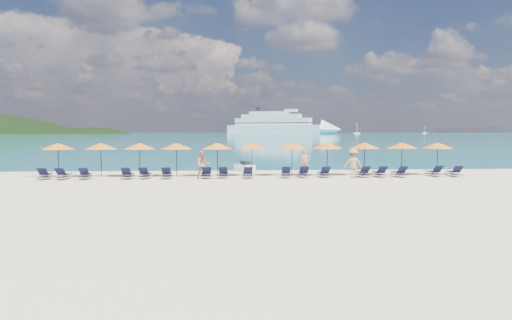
{
  "coord_description": "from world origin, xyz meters",
  "views": [
    {
      "loc": [
        -2.28,
        -27.82,
        2.98
      ],
      "look_at": [
        0.0,
        3.0,
        1.2
      ],
      "focal_mm": 35.0,
      "sensor_mm": 36.0,
      "label": 1
    }
  ],
  "objects": [
    {
      "name": "lounger_9",
      "position": [
        2.01,
        4.0,
        0.24
      ],
      "size": [
        0.77,
        1.75,
        0.66
      ],
      "rotation": [
        0.0,
        0.0,
        -0.09
      ],
      "color": "silver",
      "rests_on": "ground"
    },
    {
      "name": "sea",
      "position": [
        0.0,
        660.0,
        0.01
      ],
      "size": [
        1600.0,
        1300.0,
        0.01
      ],
      "primitive_type": "cube",
      "color": "#1FA9B2",
      "rests_on": "ground"
    },
    {
      "name": "lounger_1",
      "position": [
        -11.94,
        3.8,
        0.24
      ],
      "size": [
        0.71,
        1.73,
        0.66
      ],
      "rotation": [
        0.0,
        0.0,
        -0.06
      ],
      "color": "silver",
      "rests_on": "ground"
    },
    {
      "name": "beachgoer_a",
      "position": [
        3.36,
        4.57,
        0.91
      ],
      "size": [
        0.72,
        0.53,
        1.82
      ],
      "primitive_type": "imported",
      "rotation": [
        0.0,
        0.0,
        0.15
      ],
      "color": "tan",
      "rests_on": "ground"
    },
    {
      "name": "beachgoer_b",
      "position": [
        -3.3,
        3.59,
        0.89
      ],
      "size": [
        0.93,
        0.61,
        1.78
      ],
      "primitive_type": "imported",
      "rotation": [
        0.0,
        0.0,
        0.14
      ],
      "color": "tan",
      "rests_on": "ground"
    },
    {
      "name": "lounger_3",
      "position": [
        -8.02,
        3.85,
        0.24
      ],
      "size": [
        0.65,
        1.71,
        0.66
      ],
      "rotation": [
        0.0,
        0.0,
        -0.02
      ],
      "color": "silver",
      "rests_on": "ground"
    },
    {
      "name": "umbrella_8",
      "position": [
        7.52,
        5.24,
        2.02
      ],
      "size": [
        2.1,
        2.1,
        2.28
      ],
      "color": "black",
      "rests_on": "ground"
    },
    {
      "name": "umbrella_2",
      "position": [
        -7.48,
        5.31,
        2.02
      ],
      "size": [
        2.1,
        2.1,
        2.28
      ],
      "color": "black",
      "rests_on": "ground"
    },
    {
      "name": "lounger_6",
      "position": [
        -3.12,
        3.95,
        0.24
      ],
      "size": [
        0.79,
        1.75,
        0.66
      ],
      "rotation": [
        0.0,
        0.0,
        0.1
      ],
      "color": "silver",
      "rests_on": "ground"
    },
    {
      "name": "lounger_12",
      "position": [
        7.05,
        3.93,
        0.24
      ],
      "size": [
        0.64,
        1.71,
        0.66
      ],
      "rotation": [
        0.0,
        0.0,
        0.01
      ],
      "color": "silver",
      "rests_on": "ground"
    },
    {
      "name": "lounger_5",
      "position": [
        -5.59,
        3.94,
        0.24
      ],
      "size": [
        0.68,
        1.72,
        0.66
      ],
      "rotation": [
        0.0,
        0.0,
        0.04
      ],
      "color": "silver",
      "rests_on": "ground"
    },
    {
      "name": "lounger_7",
      "position": [
        -2.01,
        4.0,
        0.24
      ],
      "size": [
        0.71,
        1.73,
        0.66
      ],
      "rotation": [
        0.0,
        0.0,
        -0.05
      ],
      "color": "silver",
      "rests_on": "ground"
    },
    {
      "name": "umbrella_4",
      "position": [
        -2.4,
        5.31,
        2.02
      ],
      "size": [
        2.1,
        2.1,
        2.28
      ],
      "color": "black",
      "rests_on": "ground"
    },
    {
      "name": "lounger_13",
      "position": [
        8.15,
        3.91,
        0.24
      ],
      "size": [
        0.69,
        1.72,
        0.66
      ],
      "rotation": [
        0.0,
        0.0,
        0.04
      ],
      "color": "silver",
      "rests_on": "ground"
    },
    {
      "name": "lounger_2",
      "position": [
        -10.62,
        3.93,
        0.24
      ],
      "size": [
        0.71,
        1.73,
        0.66
      ],
      "rotation": [
        0.0,
        0.0,
        0.06
      ],
      "color": "silver",
      "rests_on": "ground"
    },
    {
      "name": "beachgoer_c",
      "position": [
        6.26,
        3.42,
        0.94
      ],
      "size": [
        1.25,
        0.65,
        1.88
      ],
      "primitive_type": "imported",
      "rotation": [
        0.0,
        0.0,
        3.07
      ],
      "color": "tan",
      "rests_on": "ground"
    },
    {
      "name": "umbrella_1",
      "position": [
        -9.98,
        5.33,
        2.02
      ],
      "size": [
        2.1,
        2.1,
        2.28
      ],
      "color": "black",
      "rests_on": "ground"
    },
    {
      "name": "lounger_0",
      "position": [
        -13.08,
        3.93,
        0.24
      ],
      "size": [
        0.71,
        1.73,
        0.66
      ],
      "rotation": [
        0.0,
        0.0,
        0.05
      ],
      "color": "silver",
      "rests_on": "ground"
    },
    {
      "name": "lounger_8",
      "position": [
        -0.48,
        3.85,
        0.24
      ],
      "size": [
        0.62,
        1.7,
        0.66
      ],
      "rotation": [
        0.0,
        0.0,
        0.0
      ],
      "color": "silver",
      "rests_on": "ground"
    },
    {
      "name": "sailboat_far",
      "position": [
        258.73,
        590.36,
        1.04
      ],
      "size": [
        5.52,
        1.84,
        10.12
      ],
      "color": "silver",
      "rests_on": "ground"
    },
    {
      "name": "lounger_10",
      "position": [
        3.14,
        4.1,
        0.24
      ],
      "size": [
        0.67,
        1.72,
        0.66
      ],
      "rotation": [
        0.0,
        0.0,
        -0.03
      ],
      "color": "silver",
      "rests_on": "ground"
    },
    {
      "name": "lounger_11",
      "position": [
        4.47,
        3.95,
        0.24
      ],
      "size": [
        0.66,
        1.72,
        0.66
      ],
      "rotation": [
        0.0,
        0.0,
        0.03
      ],
      "color": "silver",
      "rests_on": "ground"
    },
    {
      "name": "cruise_ship",
      "position": [
        70.79,
        529.46,
        9.45
      ],
      "size": [
        127.17,
        73.39,
        36.32
      ],
      "rotation": [
        0.0,
        0.0,
        -0.43
      ],
      "color": "silver",
      "rests_on": "ground"
    },
    {
      "name": "lounger_16",
      "position": [
        13.18,
        3.88,
        0.24
      ],
      "size": [
        0.66,
        1.71,
        0.66
      ],
      "rotation": [
        0.0,
        0.0,
        -0.02
      ],
      "color": "silver",
      "rests_on": "ground"
    },
    {
      "name": "umbrella_9",
      "position": [
        10.15,
        5.28,
        2.02
      ],
      "size": [
        2.1,
        2.1,
        2.28
      ],
      "color": "black",
      "rests_on": "ground"
    },
    {
      "name": "umbrella_6",
      "position": [
        2.59,
        5.27,
        2.02
      ],
      "size": [
        2.1,
        2.1,
        2.28
      ],
      "color": "black",
      "rests_on": "ground"
    },
    {
      "name": "lounger_4",
      "position": [
        -6.94,
        3.93,
        0.24
      ],
      "size": [
        0.73,
        1.74,
        0.66
      ],
      "rotation": [
        0.0,
        0.0,
        -0.07
      ],
      "color": "silver",
      "rests_on": "ground"
    },
    {
      "name": "headland_small",
      "position": [
        -150.0,
        560.0,
        -35.0
      ],
      "size": [
        162.0,
        126.0,
        85.5
      ],
      "color": "black",
      "rests_on": "ground"
    },
    {
      "name": "umbrella_10",
      "position": [
        12.58,
        5.15,
        2.02
      ],
      "size": [
        2.1,
        2.1,
        2.28
      ],
      "color": "black",
      "rests_on": "ground"
    },
    {
      "name": "sailboat_near",
      "position": [
        142.06,
        487.17,
        1.22
      ],
      "size": [
        6.47,
        2.16,
        11.85
      ],
      "color": "silver",
      "rests_on": "ground"
    },
    {
      "name": "umbrella_0",
      "position": [
        -12.65,
        5.14,
        2.02
      ],
      "size": [
        2.1,
        2.1,
        2.28
      ],
      "color": "black",
      "rests_on": "ground"
    },
    {
      "name": "umbrella_3",
      "position": [
        -5.07,
        5.16,
        2.02
      ],
      "size": [
        2.1,
        2.1,
        2.28
      ],
      "color": "black",
      "rests_on": "ground"
    },
    {
      "name": "umbrella_5",
      "position": [
        -0.1,
        5.33,
        2.02
      ],
      "size": [
        2.1,
        2.1,
        2.28
      ],
      "color": "black",
      "rests_on": "ground"
    },
    {
      "name": "umbrella_7",
      "position": [
        4.98,
        5.24,
        2.02
      ],
      "size": [
        2.1,
        2.1,
        2.28
      ],
      "color": "black",
      "rests_on": "ground"
    },
    {
      "name": "jetski",
      "position": [
        -0.39,
        9.45,
        0.31
      ],
      "size": [
        1.57,
        2.22,
        0.74
      ],
      "rotation": [
        0.0,
        0.0,
        0.42
      ],
      "color": "silver",
      "rests_on": "ground"
    },
    {
      "name": "lounger_14",
      "position": [
        9.44,
        3.87,
        0.24
      ],
      "size": [
        0.75,
        1.74,
        0.66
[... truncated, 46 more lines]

